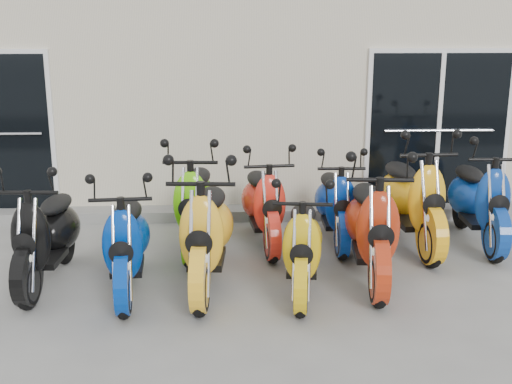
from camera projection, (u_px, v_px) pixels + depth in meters
ground at (258, 272)px, 7.01m from camera, size 80.00×80.00×0.00m
building at (245, 82)px, 11.62m from camera, size 14.00×6.00×3.20m
front_step at (252, 213)px, 8.94m from camera, size 14.00×0.40×0.15m
door_left at (14, 129)px, 8.64m from camera, size 1.07×0.08×2.22m
door_right at (438, 126)px, 8.89m from camera, size 2.02×0.08×2.22m
scooter_front_black at (45, 221)px, 6.55m from camera, size 0.75×1.85×1.35m
scooter_front_blue at (126, 228)px, 6.35m from camera, size 0.79×1.85×1.33m
scooter_front_orange_a at (207, 217)px, 6.45m from camera, size 0.88×2.06×1.49m
scooter_front_orange_b at (303, 231)px, 6.35m from camera, size 0.85×1.79×1.27m
scooter_front_red at (372, 212)px, 6.63m from camera, size 0.91×2.06×1.48m
scooter_back_green at (195, 191)px, 7.60m from camera, size 0.80×1.96×1.42m
scooter_back_red at (263, 192)px, 7.71m from camera, size 0.84×1.86×1.33m
scooter_back_blue at (336, 193)px, 7.79m from camera, size 0.66×1.74×1.27m
scooter_back_yellow at (412, 186)px, 7.64m from camera, size 0.87×2.10×1.52m
scooter_back_extra at (480, 188)px, 7.75m from camera, size 0.80×1.96×1.42m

